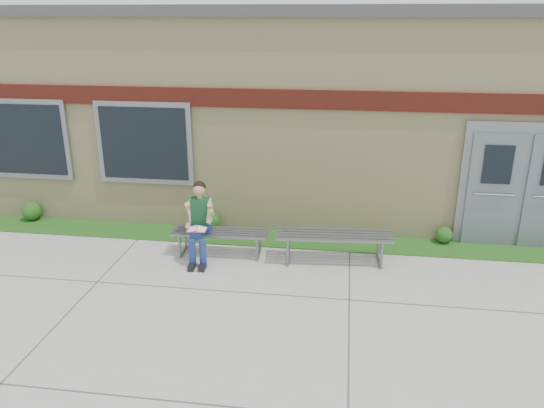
# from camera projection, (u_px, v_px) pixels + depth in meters

# --- Properties ---
(ground) EXTENTS (80.00, 80.00, 0.00)m
(ground) POSITION_uv_depth(u_px,v_px,m) (279.00, 313.00, 7.61)
(ground) COLOR #9E9E99
(ground) RESTS_ON ground
(grass_strip) EXTENTS (16.00, 0.80, 0.02)m
(grass_strip) POSITION_uv_depth(u_px,v_px,m) (297.00, 240.00, 10.03)
(grass_strip) COLOR #124514
(grass_strip) RESTS_ON ground
(school_building) EXTENTS (16.20, 6.22, 4.20)m
(school_building) POSITION_uv_depth(u_px,v_px,m) (312.00, 101.00, 12.47)
(school_building) COLOR beige
(school_building) RESTS_ON ground
(bench_left) EXTENTS (1.72, 0.53, 0.44)m
(bench_left) POSITION_uv_depth(u_px,v_px,m) (220.00, 237.00, 9.34)
(bench_left) COLOR slate
(bench_left) RESTS_ON ground
(bench_right) EXTENTS (2.00, 0.69, 0.51)m
(bench_right) POSITION_uv_depth(u_px,v_px,m) (334.00, 240.00, 9.06)
(bench_right) COLOR slate
(bench_right) RESTS_ON ground
(girl) EXTENTS (0.52, 0.85, 1.37)m
(girl) POSITION_uv_depth(u_px,v_px,m) (199.00, 221.00, 9.07)
(girl) COLOR navy
(girl) RESTS_ON ground
(shrub_west) EXTENTS (0.39, 0.39, 0.39)m
(shrub_west) POSITION_uv_depth(u_px,v_px,m) (32.00, 211.00, 10.92)
(shrub_west) COLOR #124514
(shrub_west) RESTS_ON grass_strip
(shrub_mid) EXTENTS (0.38, 0.38, 0.38)m
(shrub_mid) POSITION_uv_depth(u_px,v_px,m) (210.00, 221.00, 10.42)
(shrub_mid) COLOR #124514
(shrub_mid) RESTS_ON grass_strip
(shrub_east) EXTENTS (0.31, 0.31, 0.31)m
(shrub_east) POSITION_uv_depth(u_px,v_px,m) (444.00, 235.00, 9.84)
(shrub_east) COLOR #124514
(shrub_east) RESTS_ON grass_strip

